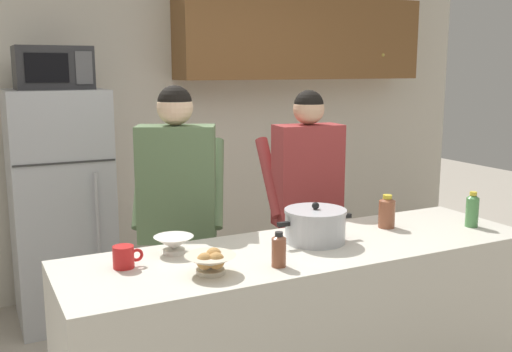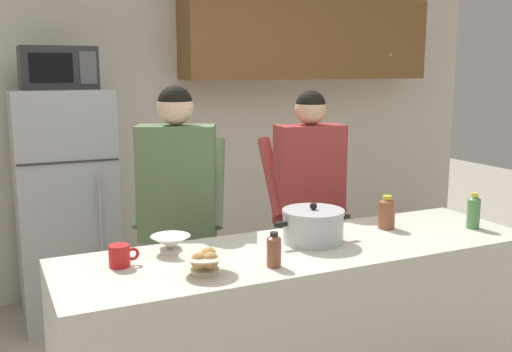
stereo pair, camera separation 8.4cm
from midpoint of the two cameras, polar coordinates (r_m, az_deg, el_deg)
The scene contains 13 objects.
back_wall_unit at distance 4.84m, azimuth -5.31°, elevation 6.83°, with size 6.00×0.48×2.60m.
kitchen_island at distance 2.97m, azimuth 5.51°, elevation -15.41°, with size 2.32×0.68×0.92m, color silver.
refrigerator at distance 4.28m, azimuth -17.52°, elevation -2.79°, with size 0.64×0.68×1.62m.
microwave at distance 4.15m, azimuth -18.20°, elevation 9.99°, with size 0.48×0.37×0.28m.
person_near_pot at distance 3.27m, azimuth -6.91°, elevation -2.21°, with size 0.62×0.57×1.66m.
person_by_sink at distance 3.65m, azimuth 5.81°, elevation -1.33°, with size 0.53×0.45×1.62m.
cooking_pot at distance 2.86m, azimuth 6.43°, elevation -4.85°, with size 0.41×0.30×0.20m.
coffee_mug at distance 2.57m, azimuth -12.19°, elevation -7.61°, with size 0.13×0.09×0.10m.
bread_bowl at distance 2.43m, azimuth -3.98°, elevation -8.33°, with size 0.21×0.21×0.10m.
empty_bowl at distance 2.71m, azimuth -7.44°, elevation -6.49°, with size 0.18×0.18×0.08m.
bottle_near_edge at distance 3.30m, azimuth 21.14°, elevation -3.21°, with size 0.07×0.07×0.19m.
bottle_mid_counter at distance 3.16m, azimuth 13.38°, elevation -3.47°, with size 0.09×0.09×0.18m.
bottle_far_corner at distance 2.50m, azimuth 2.74°, elevation -7.20°, with size 0.06×0.06×0.15m.
Camera 2 is at (-1.33, -2.31, 1.75)m, focal length 41.02 mm.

